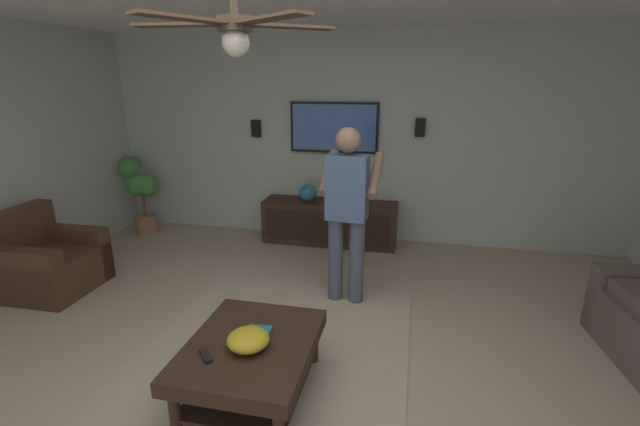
{
  "coord_description": "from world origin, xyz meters",
  "views": [
    {
      "loc": [
        -2.27,
        -0.73,
        2.01
      ],
      "look_at": [
        1.17,
        0.03,
        0.93
      ],
      "focal_mm": 24.04,
      "sensor_mm": 36.0,
      "label": 1
    }
  ],
  "objects_px": {
    "media_console": "(330,222)",
    "potted_plant_tall": "(139,187)",
    "coffee_table": "(251,356)",
    "book": "(256,336)",
    "remote_white": "(257,335)",
    "vase_round": "(308,193)",
    "person_standing": "(347,206)",
    "tv": "(334,127)",
    "wall_speaker_left": "(420,128)",
    "ceiling_fan": "(234,29)",
    "armchair": "(47,263)",
    "bowl": "(248,340)",
    "wall_speaker_right": "(256,128)",
    "remote_black": "(206,355)"
  },
  "relations": [
    {
      "from": "media_console",
      "to": "potted_plant_tall",
      "type": "relative_size",
      "value": 1.6
    },
    {
      "from": "coffee_table",
      "to": "book",
      "type": "height_order",
      "value": "book"
    },
    {
      "from": "remote_white",
      "to": "vase_round",
      "type": "relative_size",
      "value": 0.68
    },
    {
      "from": "person_standing",
      "to": "remote_white",
      "type": "xyz_separation_m",
      "value": [
        -1.36,
        0.38,
        -0.52
      ]
    },
    {
      "from": "media_console",
      "to": "potted_plant_tall",
      "type": "height_order",
      "value": "potted_plant_tall"
    },
    {
      "from": "tv",
      "to": "book",
      "type": "xyz_separation_m",
      "value": [
        -3.09,
        -0.08,
        -1.04
      ]
    },
    {
      "from": "potted_plant_tall",
      "to": "wall_speaker_left",
      "type": "relative_size",
      "value": 4.82
    },
    {
      "from": "potted_plant_tall",
      "to": "ceiling_fan",
      "type": "xyz_separation_m",
      "value": [
        -2.5,
        -2.56,
        1.65
      ]
    },
    {
      "from": "armchair",
      "to": "bowl",
      "type": "distance_m",
      "value": 2.78
    },
    {
      "from": "media_console",
      "to": "wall_speaker_left",
      "type": "relative_size",
      "value": 7.73
    },
    {
      "from": "remote_white",
      "to": "wall_speaker_right",
      "type": "xyz_separation_m",
      "value": [
        3.07,
        1.12,
        1.01
      ]
    },
    {
      "from": "potted_plant_tall",
      "to": "remote_white",
      "type": "relative_size",
      "value": 7.07
    },
    {
      "from": "ceiling_fan",
      "to": "potted_plant_tall",
      "type": "bearing_deg",
      "value": 45.68
    },
    {
      "from": "wall_speaker_right",
      "to": "ceiling_fan",
      "type": "bearing_deg",
      "value": -160.96
    },
    {
      "from": "tv",
      "to": "bowl",
      "type": "bearing_deg",
      "value": 1.2
    },
    {
      "from": "ceiling_fan",
      "to": "remote_white",
      "type": "bearing_deg",
      "value": -144.58
    },
    {
      "from": "potted_plant_tall",
      "to": "media_console",
      "type": "bearing_deg",
      "value": -86.54
    },
    {
      "from": "wall_speaker_left",
      "to": "wall_speaker_right",
      "type": "xyz_separation_m",
      "value": [
        0.0,
        2.1,
        -0.06
      ]
    },
    {
      "from": "potted_plant_tall",
      "to": "remote_black",
      "type": "distance_m",
      "value": 3.83
    },
    {
      "from": "coffee_table",
      "to": "book",
      "type": "bearing_deg",
      "value": -32.6
    },
    {
      "from": "remote_black",
      "to": "wall_speaker_left",
      "type": "bearing_deg",
      "value": -63.03
    },
    {
      "from": "armchair",
      "to": "vase_round",
      "type": "height_order",
      "value": "armchair"
    },
    {
      "from": "bowl",
      "to": "armchair",
      "type": "bearing_deg",
      "value": 67.54
    },
    {
      "from": "wall_speaker_right",
      "to": "media_console",
      "type": "bearing_deg",
      "value": -103.65
    },
    {
      "from": "person_standing",
      "to": "bowl",
      "type": "xyz_separation_m",
      "value": [
        -1.5,
        0.38,
        -0.47
      ]
    },
    {
      "from": "media_console",
      "to": "vase_round",
      "type": "relative_size",
      "value": 7.73
    },
    {
      "from": "coffee_table",
      "to": "book",
      "type": "distance_m",
      "value": 0.13
    },
    {
      "from": "book",
      "to": "ceiling_fan",
      "type": "height_order",
      "value": "ceiling_fan"
    },
    {
      "from": "tv",
      "to": "remote_white",
      "type": "distance_m",
      "value": 3.24
    },
    {
      "from": "vase_round",
      "to": "media_console",
      "type": "bearing_deg",
      "value": -84.31
    },
    {
      "from": "remote_black",
      "to": "book",
      "type": "xyz_separation_m",
      "value": [
        0.25,
        -0.23,
        0.01
      ]
    },
    {
      "from": "armchair",
      "to": "tv",
      "type": "relative_size",
      "value": 0.74
    },
    {
      "from": "armchair",
      "to": "ceiling_fan",
      "type": "relative_size",
      "value": 0.73
    },
    {
      "from": "potted_plant_tall",
      "to": "vase_round",
      "type": "xyz_separation_m",
      "value": [
        0.13,
        -2.32,
        0.01
      ]
    },
    {
      "from": "coffee_table",
      "to": "vase_round",
      "type": "xyz_separation_m",
      "value": [
        2.86,
        0.33,
        0.36
      ]
    },
    {
      "from": "potted_plant_tall",
      "to": "vase_round",
      "type": "bearing_deg",
      "value": -86.81
    },
    {
      "from": "person_standing",
      "to": "bowl",
      "type": "bearing_deg",
      "value": 169.27
    },
    {
      "from": "potted_plant_tall",
      "to": "book",
      "type": "distance_m",
      "value": 3.8
    },
    {
      "from": "potted_plant_tall",
      "to": "book",
      "type": "bearing_deg",
      "value": -135.08
    },
    {
      "from": "coffee_table",
      "to": "tv",
      "type": "height_order",
      "value": "tv"
    },
    {
      "from": "vase_round",
      "to": "ceiling_fan",
      "type": "xyz_separation_m",
      "value": [
        -2.63,
        -0.24,
        1.64
      ]
    },
    {
      "from": "coffee_table",
      "to": "media_console",
      "type": "xyz_separation_m",
      "value": [
        2.89,
        0.05,
        -0.02
      ]
    },
    {
      "from": "tv",
      "to": "potted_plant_tall",
      "type": "bearing_deg",
      "value": -81.3
    },
    {
      "from": "coffee_table",
      "to": "ceiling_fan",
      "type": "distance_m",
      "value": 2.02
    },
    {
      "from": "armchair",
      "to": "bowl",
      "type": "bearing_deg",
      "value": -23.66
    },
    {
      "from": "bowl",
      "to": "book",
      "type": "height_order",
      "value": "bowl"
    },
    {
      "from": "coffee_table",
      "to": "bowl",
      "type": "relative_size",
      "value": 3.74
    },
    {
      "from": "media_console",
      "to": "person_standing",
      "type": "height_order",
      "value": "person_standing"
    },
    {
      "from": "coffee_table",
      "to": "ceiling_fan",
      "type": "bearing_deg",
      "value": 22.08
    },
    {
      "from": "wall_speaker_right",
      "to": "remote_black",
      "type": "bearing_deg",
      "value": -165.09
    }
  ]
}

